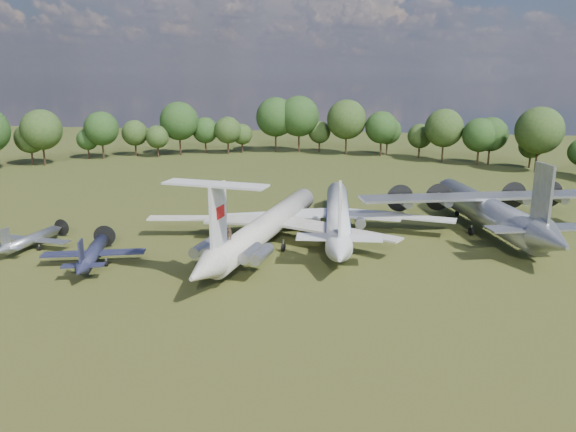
% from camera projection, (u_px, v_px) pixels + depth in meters
% --- Properties ---
extents(ground, '(300.00, 300.00, 0.00)m').
position_uv_depth(ground, '(243.00, 243.00, 79.44)').
color(ground, '#253913').
rests_on(ground, ground).
extents(il62_airliner, '(43.51, 52.77, 4.69)m').
position_uv_depth(il62_airliner, '(268.00, 229.00, 77.50)').
color(il62_airliner, silver).
rests_on(il62_airliner, ground).
extents(tu104_jet, '(38.09, 48.49, 4.57)m').
position_uv_depth(tu104_jet, '(338.00, 219.00, 83.27)').
color(tu104_jet, silver).
rests_on(tu104_jet, ground).
extents(an12_transport, '(47.77, 50.80, 5.53)m').
position_uv_depth(an12_transport, '(486.00, 215.00, 83.58)').
color(an12_transport, '#9C9FA3').
rests_on(an12_transport, ground).
extents(small_prop_west, '(16.79, 19.89, 2.50)m').
position_uv_depth(small_prop_west, '(93.00, 256.00, 69.74)').
color(small_prop_west, black).
rests_on(small_prop_west, ground).
extents(small_prop_northwest, '(12.01, 15.35, 2.09)m').
position_uv_depth(small_prop_northwest, '(32.00, 242.00, 76.30)').
color(small_prop_northwest, '#A1A3A8').
rests_on(small_prop_northwest, ground).
extents(person_on_il62, '(0.69, 0.52, 1.71)m').
position_uv_depth(person_on_il62, '(230.00, 233.00, 64.61)').
color(person_on_il62, brown).
rests_on(person_on_il62, il62_airliner).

